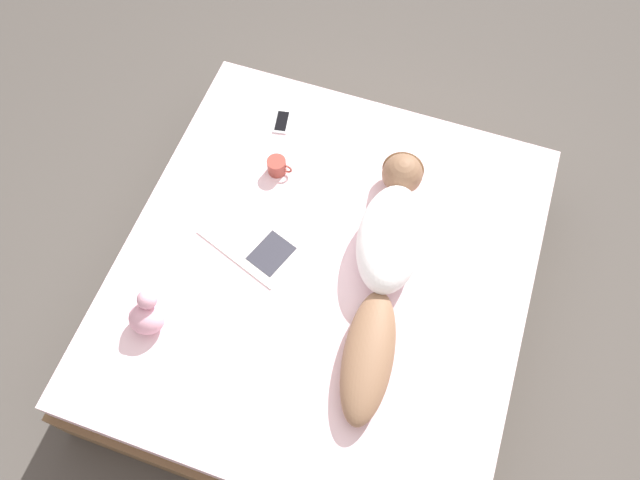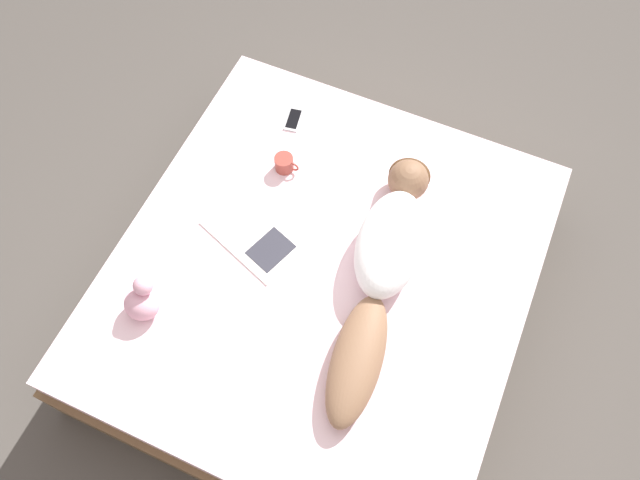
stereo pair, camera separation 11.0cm
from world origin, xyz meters
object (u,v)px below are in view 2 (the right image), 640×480
Objects in this scene: person at (385,260)px; coffee_mug at (284,163)px; open_magazine at (254,235)px; cell_phone at (294,119)px.

coffee_mug is (-0.66, 0.32, -0.06)m from person.
coffee_mug reaches higher than open_magazine.
person reaches higher than coffee_mug.
open_magazine is (-0.63, -0.08, -0.10)m from person.
open_magazine and cell_phone have the same top height.
open_magazine is 3.30× the size of cell_phone.
coffee_mug reaches higher than cell_phone.
person reaches higher than open_magazine.
person is at bearing -49.90° from cell_phone.
person is 0.64m from open_magazine.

